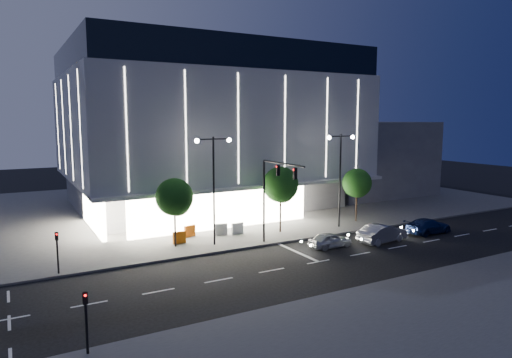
{
  "coord_description": "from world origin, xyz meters",
  "views": [
    {
      "loc": [
        -17.64,
        -27.6,
        10.37
      ],
      "look_at": [
        2.15,
        8.24,
        5.0
      ],
      "focal_mm": 32.0,
      "sensor_mm": 36.0,
      "label": 1
    }
  ],
  "objects_px": {
    "traffic_mast": "(273,187)",
    "ped_signal_far": "(57,248)",
    "tree_mid": "(281,187)",
    "car_second": "(382,233)",
    "car_third": "(428,226)",
    "barrier_c": "(190,231)",
    "street_lamp_east": "(340,166)",
    "ped_signal_near": "(86,316)",
    "tree_right": "(357,185)",
    "barrier_d": "(237,228)",
    "barrier_a": "(179,237)",
    "car_lead": "(330,240)",
    "street_lamp_west": "(214,174)",
    "tree_left": "(175,199)",
    "barrier_b": "(221,229)"
  },
  "relations": [
    {
      "from": "traffic_mast",
      "to": "ped_signal_far",
      "type": "xyz_separation_m",
      "value": [
        -16.0,
        1.16,
        -3.14
      ]
    },
    {
      "from": "tree_mid",
      "to": "car_second",
      "type": "height_order",
      "value": "tree_mid"
    },
    {
      "from": "car_second",
      "to": "car_third",
      "type": "bearing_deg",
      "value": -94.99
    },
    {
      "from": "traffic_mast",
      "to": "barrier_c",
      "type": "height_order",
      "value": "traffic_mast"
    },
    {
      "from": "street_lamp_east",
      "to": "ped_signal_near",
      "type": "relative_size",
      "value": 3.0
    },
    {
      "from": "tree_right",
      "to": "barrier_d",
      "type": "distance_m",
      "value": 13.26
    },
    {
      "from": "car_second",
      "to": "barrier_a",
      "type": "xyz_separation_m",
      "value": [
        -15.34,
        7.5,
        -0.14
      ]
    },
    {
      "from": "ped_signal_far",
      "to": "tree_right",
      "type": "relative_size",
      "value": 0.54
    },
    {
      "from": "tree_right",
      "to": "car_third",
      "type": "height_order",
      "value": "tree_right"
    },
    {
      "from": "tree_mid",
      "to": "barrier_a",
      "type": "bearing_deg",
      "value": 175.91
    },
    {
      "from": "barrier_a",
      "to": "tree_mid",
      "type": "bearing_deg",
      "value": -5.88
    },
    {
      "from": "car_lead",
      "to": "car_third",
      "type": "xyz_separation_m",
      "value": [
        10.74,
        -0.6,
        0.06
      ]
    },
    {
      "from": "tree_mid",
      "to": "tree_right",
      "type": "height_order",
      "value": "tree_mid"
    },
    {
      "from": "car_lead",
      "to": "barrier_d",
      "type": "relative_size",
      "value": 3.36
    },
    {
      "from": "car_lead",
      "to": "street_lamp_west",
      "type": "bearing_deg",
      "value": 59.15
    },
    {
      "from": "traffic_mast",
      "to": "street_lamp_east",
      "type": "height_order",
      "value": "street_lamp_east"
    },
    {
      "from": "ped_signal_far",
      "to": "tree_left",
      "type": "xyz_separation_m",
      "value": [
        9.03,
        2.52,
        2.15
      ]
    },
    {
      "from": "tree_left",
      "to": "tree_mid",
      "type": "height_order",
      "value": "tree_mid"
    },
    {
      "from": "ped_signal_near",
      "to": "barrier_d",
      "type": "distance_m",
      "value": 21.91
    },
    {
      "from": "barrier_a",
      "to": "barrier_b",
      "type": "distance_m",
      "value": 4.34
    },
    {
      "from": "tree_left",
      "to": "barrier_c",
      "type": "height_order",
      "value": "tree_left"
    },
    {
      "from": "barrier_b",
      "to": "ped_signal_near",
      "type": "bearing_deg",
      "value": -119.24
    },
    {
      "from": "street_lamp_west",
      "to": "barrier_a",
      "type": "height_order",
      "value": "street_lamp_west"
    },
    {
      "from": "ped_signal_far",
      "to": "barrier_a",
      "type": "height_order",
      "value": "ped_signal_far"
    },
    {
      "from": "street_lamp_east",
      "to": "barrier_d",
      "type": "xyz_separation_m",
      "value": [
        -9.78,
        2.21,
        -5.31
      ]
    },
    {
      "from": "car_second",
      "to": "barrier_a",
      "type": "height_order",
      "value": "car_second"
    },
    {
      "from": "ped_signal_far",
      "to": "barrier_d",
      "type": "height_order",
      "value": "ped_signal_far"
    },
    {
      "from": "barrier_b",
      "to": "car_second",
      "type": "bearing_deg",
      "value": -25.93
    },
    {
      "from": "ped_signal_near",
      "to": "tree_right",
      "type": "relative_size",
      "value": 0.54
    },
    {
      "from": "street_lamp_west",
      "to": "tree_right",
      "type": "relative_size",
      "value": 1.63
    },
    {
      "from": "car_second",
      "to": "barrier_d",
      "type": "xyz_separation_m",
      "value": [
        -9.69,
        8.01,
        -0.14
      ]
    },
    {
      "from": "car_second",
      "to": "barrier_c",
      "type": "bearing_deg",
      "value": 49.24
    },
    {
      "from": "tree_mid",
      "to": "car_lead",
      "type": "distance_m",
      "value": 7.12
    },
    {
      "from": "street_lamp_west",
      "to": "barrier_c",
      "type": "height_order",
      "value": "street_lamp_west"
    },
    {
      "from": "traffic_mast",
      "to": "barrier_a",
      "type": "distance_m",
      "value": 8.91
    },
    {
      "from": "ped_signal_far",
      "to": "tree_right",
      "type": "xyz_separation_m",
      "value": [
        28.03,
        2.52,
        2.0
      ]
    },
    {
      "from": "ped_signal_far",
      "to": "ped_signal_near",
      "type": "bearing_deg",
      "value": -90.0
    },
    {
      "from": "ped_signal_near",
      "to": "car_third",
      "type": "relative_size",
      "value": 0.63
    },
    {
      "from": "tree_left",
      "to": "street_lamp_west",
      "type": "bearing_deg",
      "value": -18.94
    },
    {
      "from": "car_second",
      "to": "barrier_a",
      "type": "bearing_deg",
      "value": 56.7
    },
    {
      "from": "traffic_mast",
      "to": "barrier_d",
      "type": "height_order",
      "value": "traffic_mast"
    },
    {
      "from": "barrier_c",
      "to": "barrier_d",
      "type": "xyz_separation_m",
      "value": [
        4.11,
        -1.13,
        0.0
      ]
    },
    {
      "from": "car_lead",
      "to": "ped_signal_near",
      "type": "bearing_deg",
      "value": 113.89
    },
    {
      "from": "street_lamp_west",
      "to": "ped_signal_near",
      "type": "distance_m",
      "value": 18.52
    },
    {
      "from": "tree_mid",
      "to": "barrier_b",
      "type": "distance_m",
      "value": 6.59
    },
    {
      "from": "tree_mid",
      "to": "barrier_c",
      "type": "relative_size",
      "value": 5.59
    },
    {
      "from": "tree_mid",
      "to": "barrier_c",
      "type": "height_order",
      "value": "tree_mid"
    },
    {
      "from": "traffic_mast",
      "to": "barrier_c",
      "type": "relative_size",
      "value": 6.43
    },
    {
      "from": "traffic_mast",
      "to": "car_second",
      "type": "relative_size",
      "value": 1.47
    },
    {
      "from": "ped_signal_near",
      "to": "car_second",
      "type": "xyz_separation_m",
      "value": [
        24.92,
        7.69,
        -1.1
      ]
    }
  ]
}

